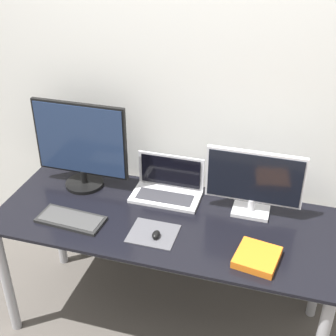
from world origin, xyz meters
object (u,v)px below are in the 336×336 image
monitor_right (254,182)px  mouse (156,235)px  book (257,257)px  monitor_left (81,145)px  keyboard (71,219)px  laptop (168,186)px

monitor_right → mouse: (-0.42, -0.34, -0.17)m
book → monitor_right: bearing=102.1°
monitor_left → keyboard: monitor_left is taller
monitor_right → keyboard: 0.96m
mouse → keyboard: bearing=179.1°
monitor_left → laptop: (0.49, 0.04, -0.20)m
monitor_right → keyboard: (-0.88, -0.34, -0.18)m
monitor_left → book: size_ratio=2.36×
monitor_right → mouse: bearing=-140.6°
mouse → laptop: bearing=97.6°
monitor_left → book: bearing=-19.5°
monitor_right → book: 0.41m
book → keyboard: bearing=178.2°
monitor_right → keyboard: monitor_right is taller
mouse → monitor_right: bearing=39.4°
keyboard → monitor_right: bearing=21.0°
monitor_left → monitor_right: size_ratio=1.08×
mouse → book: 0.50m
laptop → book: size_ratio=1.65×
mouse → monitor_left: bearing=147.6°
keyboard → book: size_ratio=1.56×
monitor_right → monitor_left: bearing=-180.0°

